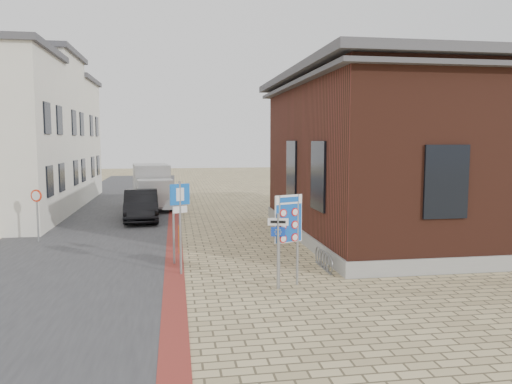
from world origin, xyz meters
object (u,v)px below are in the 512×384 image
object	(u,v)px
sedan	(141,205)
bollard	(180,240)
box_truck	(152,186)
essen_sign	(278,240)
border_sign	(288,221)
parking_sign	(180,210)

from	to	relation	value
sedan	bollard	size ratio (longest dim) A/B	4.57
box_truck	bollard	bearing A→B (deg)	-90.19
box_truck	bollard	distance (m)	12.32
box_truck	sedan	bearing A→B (deg)	-101.90
essen_sign	bollard	distance (m)	5.43
sedan	box_truck	bearing A→B (deg)	81.52
sedan	border_sign	world-z (taller)	border_sign
box_truck	parking_sign	xyz separation A→B (m)	(1.46, -15.02, 0.63)
sedan	parking_sign	bearing A→B (deg)	-83.76
box_truck	border_sign	distance (m)	17.28
essen_sign	bollard	size ratio (longest dim) A/B	2.03
sedan	essen_sign	world-z (taller)	essen_sign
box_truck	border_sign	world-z (taller)	box_truck
sedan	essen_sign	size ratio (longest dim) A/B	2.25
sedan	essen_sign	xyz separation A→B (m)	(4.42, -12.50, 0.58)
essen_sign	sedan	bearing A→B (deg)	123.77
parking_sign	essen_sign	bearing A→B (deg)	-60.63
parking_sign	bollard	xyz separation A→B (m)	(-0.00, 2.81, -1.45)
border_sign	essen_sign	size ratio (longest dim) A/B	1.23
parking_sign	bollard	distance (m)	3.16
sedan	border_sign	distance (m)	13.22
box_truck	bollard	size ratio (longest dim) A/B	5.02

